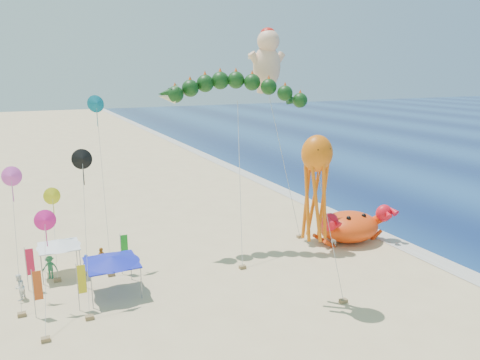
# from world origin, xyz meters

# --- Properties ---
(ground) EXTENTS (320.00, 320.00, 0.00)m
(ground) POSITION_xyz_m (0.00, 0.00, 0.00)
(ground) COLOR #D1B784
(ground) RESTS_ON ground
(foam_strip) EXTENTS (320.00, 320.00, 0.00)m
(foam_strip) POSITION_xyz_m (12.00, 0.00, 0.01)
(foam_strip) COLOR silver
(foam_strip) RESTS_ON ground
(crab_inflatable) EXTENTS (7.43, 4.55, 3.26)m
(crab_inflatable) POSITION_xyz_m (8.46, 1.28, 1.44)
(crab_inflatable) COLOR #E93D0C
(crab_inflatable) RESTS_ON ground
(dragon_kite) EXTENTS (12.40, 7.36, 14.38)m
(dragon_kite) POSITION_xyz_m (-1.13, 4.72, 13.02)
(dragon_kite) COLOR black
(dragon_kite) RESTS_ON ground
(cherub_kite) EXTENTS (3.58, 4.12, 18.47)m
(cherub_kite) POSITION_xyz_m (2.81, 6.66, 15.85)
(cherub_kite) COLOR #FFC39B
(cherub_kite) RESTS_ON ground
(octopus_kite) EXTENTS (2.96, 2.26, 11.06)m
(octopus_kite) POSITION_xyz_m (-0.78, -6.63, 8.24)
(octopus_kite) COLOR #E0620B
(octopus_kite) RESTS_ON ground
(canopy_blue) EXTENTS (3.75, 3.75, 2.71)m
(canopy_blue) POSITION_xyz_m (-12.52, 0.02, 2.44)
(canopy_blue) COLOR gray
(canopy_blue) RESTS_ON ground
(canopy_white) EXTENTS (3.12, 3.12, 2.71)m
(canopy_white) POSITION_xyz_m (-15.52, 4.72, 2.44)
(canopy_white) COLOR gray
(canopy_white) RESTS_ON ground
(feather_flags) EXTENTS (6.99, 4.44, 3.20)m
(feather_flags) POSITION_xyz_m (-15.16, 0.73, 2.01)
(feather_flags) COLOR gray
(feather_flags) RESTS_ON ground
(beachgoers) EXTENTS (25.47, 4.45, 1.80)m
(beachgoers) POSITION_xyz_m (-13.86, 3.21, 0.87)
(beachgoers) COLOR #246D42
(beachgoers) RESTS_ON ground
(small_kites) EXTENTS (7.52, 10.61, 13.16)m
(small_kites) POSITION_xyz_m (-15.11, 2.65, 7.48)
(small_kites) COLOR black
(small_kites) RESTS_ON ground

